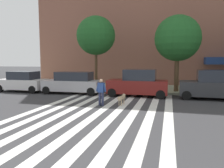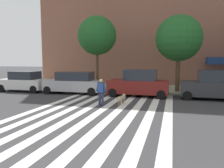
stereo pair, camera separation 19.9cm
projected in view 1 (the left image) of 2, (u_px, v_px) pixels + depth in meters
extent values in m
plane|color=#353538|center=(75.00, 112.00, 11.82)|extent=(160.00, 160.00, 0.00)
cube|color=#97A286|center=(118.00, 88.00, 21.75)|extent=(80.00, 6.00, 0.15)
cube|color=silver|center=(38.00, 109.00, 12.40)|extent=(0.45, 14.08, 0.01)
cube|color=silver|center=(52.00, 110.00, 12.17)|extent=(0.45, 14.08, 0.01)
cube|color=silver|center=(67.00, 111.00, 11.94)|extent=(0.45, 14.08, 0.01)
cube|color=silver|center=(82.00, 112.00, 11.72)|extent=(0.45, 14.08, 0.01)
cube|color=silver|center=(98.00, 113.00, 11.49)|extent=(0.45, 14.08, 0.01)
cube|color=silver|center=(115.00, 114.00, 11.26)|extent=(0.45, 14.08, 0.01)
cube|color=silver|center=(132.00, 115.00, 11.03)|extent=(0.45, 14.08, 0.01)
cube|color=silver|center=(150.00, 116.00, 10.81)|extent=(0.45, 14.08, 0.01)
cube|color=silver|center=(169.00, 118.00, 10.58)|extent=(0.45, 14.08, 0.01)
cube|color=silver|center=(22.00, 84.00, 19.55)|extent=(4.22, 1.96, 0.86)
cube|color=#232833|center=(24.00, 75.00, 19.42)|extent=(2.31, 1.71, 0.70)
cylinder|color=black|center=(0.00, 88.00, 19.13)|extent=(0.66, 0.23, 0.66)
cylinder|color=black|center=(14.00, 86.00, 20.83)|extent=(0.66, 0.23, 0.66)
cylinder|color=black|center=(32.00, 90.00, 18.34)|extent=(0.66, 0.23, 0.66)
cylinder|color=black|center=(44.00, 87.00, 20.04)|extent=(0.66, 0.23, 0.66)
cube|color=#B0AFB4|center=(72.00, 85.00, 18.32)|extent=(4.88, 1.98, 0.87)
cube|color=#232833|center=(74.00, 76.00, 18.19)|extent=(2.97, 1.70, 0.71)
cylinder|color=black|center=(46.00, 90.00, 17.97)|extent=(0.67, 0.24, 0.66)
cylinder|color=black|center=(56.00, 88.00, 19.59)|extent=(0.67, 0.24, 0.66)
cylinder|color=black|center=(91.00, 92.00, 17.12)|extent=(0.67, 0.24, 0.66)
cylinder|color=black|center=(97.00, 89.00, 18.74)|extent=(0.67, 0.24, 0.66)
cube|color=maroon|center=(137.00, 87.00, 16.92)|extent=(4.59, 1.92, 1.01)
cube|color=#232833|center=(140.00, 75.00, 16.77)|extent=(2.41, 1.68, 0.83)
cylinder|color=black|center=(112.00, 93.00, 16.61)|extent=(0.66, 0.23, 0.66)
cylinder|color=black|center=(117.00, 90.00, 18.26)|extent=(0.66, 0.23, 0.66)
cylinder|color=black|center=(161.00, 95.00, 15.66)|extent=(0.66, 0.23, 0.66)
cylinder|color=black|center=(162.00, 91.00, 17.32)|extent=(0.66, 0.23, 0.66)
cube|color=#2C2E31|center=(213.00, 89.00, 15.54)|extent=(4.70, 2.05, 1.01)
cube|color=#232833|center=(217.00, 76.00, 15.39)|extent=(2.66, 1.75, 0.83)
cylinder|color=black|center=(187.00, 95.00, 15.29)|extent=(0.67, 0.24, 0.66)
cylinder|color=black|center=(186.00, 92.00, 16.93)|extent=(0.67, 0.24, 0.66)
cylinder|color=#4C3823|center=(96.00, 67.00, 20.58)|extent=(0.25, 0.25, 3.94)
sphere|color=#1E5623|center=(96.00, 36.00, 20.27)|extent=(3.61, 3.61, 3.61)
cylinder|color=#4C3823|center=(177.00, 71.00, 18.51)|extent=(0.37, 0.37, 3.42)
sphere|color=#1E5623|center=(178.00, 38.00, 18.22)|extent=(3.84, 3.84, 3.84)
cylinder|color=#282D4C|center=(100.00, 99.00, 13.45)|extent=(0.17, 0.17, 0.82)
cylinder|color=#282D4C|center=(103.00, 99.00, 13.37)|extent=(0.17, 0.17, 0.82)
cube|color=navy|center=(101.00, 88.00, 13.34)|extent=(0.41, 0.29, 0.60)
cylinder|color=navy|center=(98.00, 87.00, 13.43)|extent=(0.23, 0.12, 0.57)
cylinder|color=navy|center=(105.00, 87.00, 13.24)|extent=(0.23, 0.12, 0.57)
sphere|color=tan|center=(101.00, 81.00, 13.29)|extent=(0.25, 0.25, 0.22)
cylinder|color=tan|center=(122.00, 98.00, 13.58)|extent=(0.36, 0.76, 0.26)
sphere|color=tan|center=(124.00, 95.00, 13.98)|extent=(0.23, 0.23, 0.20)
cylinder|color=tan|center=(119.00, 98.00, 13.15)|extent=(0.07, 0.24, 0.16)
cylinder|color=tan|center=(122.00, 102.00, 13.87)|extent=(0.06, 0.06, 0.32)
cylinder|color=tan|center=(124.00, 102.00, 13.82)|extent=(0.06, 0.06, 0.32)
cylinder|color=tan|center=(119.00, 103.00, 13.41)|extent=(0.06, 0.06, 0.32)
cylinder|color=tan|center=(121.00, 103.00, 13.35)|extent=(0.06, 0.06, 0.32)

